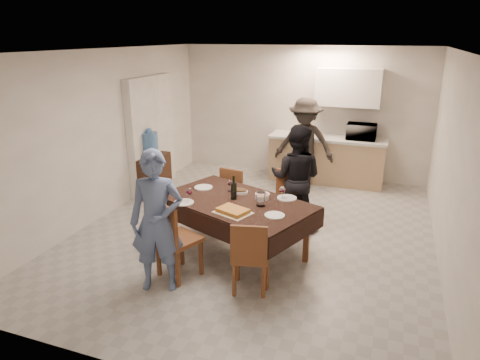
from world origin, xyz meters
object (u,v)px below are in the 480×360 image
at_px(person_far, 296,178).
at_px(wine_bottle, 234,188).
at_px(console, 152,175).
at_px(savoury_tart, 233,211).
at_px(microwave, 361,132).
at_px(person_near, 157,222).
at_px(water_pitcher, 261,199).
at_px(person_kitchen, 304,143).
at_px(water_jug, 150,144).
at_px(dining_table, 236,203).

bearing_deg(person_far, wine_bottle, 59.51).
height_order(console, savoury_tart, savoury_tart).
distance_m(savoury_tart, microwave, 3.95).
bearing_deg(console, person_near, -57.57).
distance_m(microwave, person_near, 4.80).
height_order(wine_bottle, person_near, person_near).
height_order(console, water_pitcher, water_pitcher).
height_order(wine_bottle, water_pitcher, wine_bottle).
bearing_deg(savoury_tart, console, 139.66).
bearing_deg(person_kitchen, water_jug, -152.11).
bearing_deg(water_pitcher, dining_table, 171.87).
bearing_deg(dining_table, wine_bottle, 156.39).
relative_size(person_far, person_kitchen, 0.93).
distance_m(wine_bottle, person_far, 1.17).
height_order(person_far, person_kitchen, person_kitchen).
xyz_separation_m(wine_bottle, microwave, (1.32, 3.34, 0.14)).
xyz_separation_m(wine_bottle, person_near, (-0.50, -1.10, -0.09)).
xyz_separation_m(dining_table, person_kitchen, (0.28, 2.94, 0.13)).
height_order(water_jug, wine_bottle, water_jug).
bearing_deg(dining_table, console, 165.73).
relative_size(dining_table, savoury_tart, 5.28).
xyz_separation_m(person_near, person_far, (1.10, 2.10, -0.03)).
xyz_separation_m(water_jug, person_near, (1.69, -2.65, -0.12)).
bearing_deg(person_far, person_near, 62.83).
height_order(water_jug, person_kitchen, person_kitchen).
relative_size(dining_table, microwave, 4.09).
distance_m(water_jug, water_pitcher, 3.07).
bearing_deg(dining_table, savoury_tart, -53.87).
distance_m(water_pitcher, person_near, 1.35).
relative_size(water_pitcher, savoury_tart, 0.43).
height_order(person_near, person_kitchen, person_kitchen).
bearing_deg(person_far, person_kitchen, -81.46).
relative_size(savoury_tart, person_kitchen, 0.25).
relative_size(water_pitcher, person_kitchen, 0.11).
distance_m(microwave, person_kitchen, 1.10).
distance_m(dining_table, person_far, 1.19).
distance_m(dining_table, microwave, 3.63).
bearing_deg(savoury_tart, person_far, 72.53).
height_order(dining_table, water_pitcher, water_pitcher).
height_order(water_pitcher, person_near, person_near).
distance_m(water_jug, savoury_tart, 3.07).
bearing_deg(water_pitcher, console, 147.39).
bearing_deg(person_kitchen, person_far, -81.93).
xyz_separation_m(water_pitcher, person_near, (-0.90, -1.00, -0.02)).
relative_size(savoury_tart, person_near, 0.25).
distance_m(water_pitcher, savoury_tart, 0.42).
bearing_deg(person_near, console, 102.96).
relative_size(wine_bottle, microwave, 0.59).
bearing_deg(water_pitcher, person_far, 79.70).
bearing_deg(water_pitcher, wine_bottle, 165.96).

